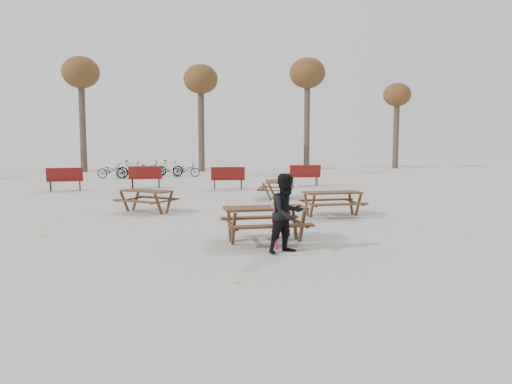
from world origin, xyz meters
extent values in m
plane|color=gray|center=(0.00, 0.00, 0.00)|extent=(80.00, 80.00, 0.00)
cube|color=#391F14|center=(0.00, 0.00, 0.75)|extent=(1.80, 0.70, 0.05)
cube|color=#391F14|center=(0.00, -0.60, 0.45)|extent=(1.80, 0.25, 0.05)
cube|color=#391F14|center=(0.00, 0.60, 0.45)|extent=(1.80, 0.25, 0.05)
cylinder|color=#391F14|center=(-0.75, -0.30, 0.36)|extent=(0.08, 0.08, 0.73)
cylinder|color=#391F14|center=(-0.75, 0.30, 0.36)|extent=(0.08, 0.08, 0.73)
cylinder|color=#391F14|center=(0.75, -0.30, 0.36)|extent=(0.08, 0.08, 0.73)
cylinder|color=#391F14|center=(0.75, 0.30, 0.36)|extent=(0.08, 0.08, 0.73)
cube|color=white|center=(0.33, -0.14, 0.79)|extent=(0.18, 0.11, 0.03)
ellipsoid|color=tan|center=(0.33, -0.14, 0.83)|extent=(0.14, 0.06, 0.05)
cylinder|color=silver|center=(0.15, -0.10, 0.85)|extent=(0.06, 0.06, 0.15)
cylinder|color=orange|center=(0.15, -0.10, 0.83)|extent=(0.07, 0.07, 0.05)
cylinder|color=white|center=(0.15, -0.10, 0.94)|extent=(0.03, 0.03, 0.02)
imported|color=#B61656|center=(0.16, -0.75, 0.56)|extent=(0.46, 0.36, 1.13)
imported|color=black|center=(0.18, -1.12, 0.79)|extent=(0.94, 0.85, 1.58)
imported|color=black|center=(-4.70, 19.07, 0.45)|extent=(1.81, 1.20, 0.90)
imported|color=black|center=(-3.56, 19.01, 0.52)|extent=(1.73, 0.52, 1.03)
imported|color=black|center=(-2.65, 19.73, 0.50)|extent=(2.02, 1.10, 1.01)
imported|color=black|center=(-1.38, 20.39, 0.49)|extent=(1.68, 0.65, 0.98)
imported|color=black|center=(-0.42, 19.45, 0.42)|extent=(1.63, 0.61, 0.85)
cylinder|color=#382B21|center=(-7.00, 25.50, 3.15)|extent=(0.44, 0.44, 6.30)
ellipsoid|color=brown|center=(-7.00, 25.50, 6.75)|extent=(2.52, 2.52, 2.14)
cylinder|color=#382B21|center=(1.00, 24.50, 2.97)|extent=(0.44, 0.44, 5.95)
ellipsoid|color=brown|center=(1.00, 24.50, 6.38)|extent=(2.38, 2.38, 2.02)
cylinder|color=#382B21|center=(9.00, 25.50, 3.32)|extent=(0.44, 0.44, 6.65)
ellipsoid|color=brown|center=(9.00, 25.50, 7.12)|extent=(2.66, 2.66, 2.26)
cylinder|color=#382B21|center=(16.00, 25.00, 2.62)|extent=(0.44, 0.44, 5.25)
ellipsoid|color=brown|center=(16.00, 25.00, 5.62)|extent=(2.10, 2.10, 1.79)
camera|label=1|loc=(-2.40, -10.53, 2.25)|focal=35.00mm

